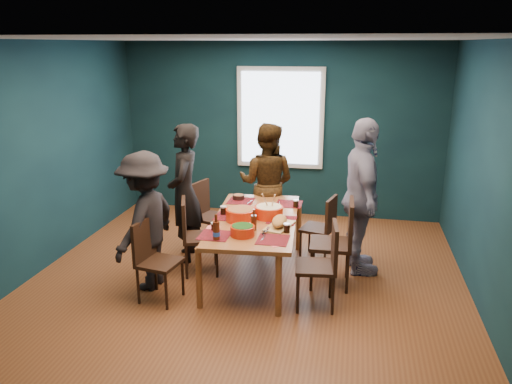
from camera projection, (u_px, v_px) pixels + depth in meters
room at (251, 161)px, 5.69m from camera, size 5.01×5.01×2.71m
dining_table at (255, 224)px, 5.78m from camera, size 1.09×1.95×0.72m
chair_left_far at (206, 210)px, 6.63m from camera, size 0.52×0.52×0.91m
chair_left_mid at (193, 231)px, 5.88m from camera, size 0.52×0.52×0.92m
chair_left_near at (152, 254)px, 5.28m from camera, size 0.46×0.46×0.88m
chair_right_far at (324, 223)px, 6.26m from camera, size 0.46×0.46×0.83m
chair_right_mid at (340, 237)px, 5.55m from camera, size 0.47×0.47×1.01m
chair_right_near at (324, 259)px, 5.11m from camera, size 0.46×0.46×0.91m
person_far_left at (185, 193)px, 6.20m from camera, size 0.52×0.70×1.73m
person_back at (267, 183)px, 6.81m from camera, size 0.85×0.69×1.65m
person_right at (362, 197)px, 5.82m from camera, size 0.67×1.16×1.86m
person_near_left at (145, 221)px, 5.48m from camera, size 0.72×1.08×1.56m
bowl_salad at (240, 214)px, 5.68m from camera, size 0.34×0.34×0.14m
bowl_dumpling at (269, 211)px, 5.77m from camera, size 0.33×0.33×0.31m
bowl_herbs at (242, 230)px, 5.23m from camera, size 0.26×0.26×0.11m
cutting_board at (279, 222)px, 5.48m from camera, size 0.33×0.56×0.12m
small_bowl at (239, 197)px, 6.45m from camera, size 0.15×0.15×0.06m
beer_bottle_a at (216, 231)px, 5.10m from camera, size 0.07×0.07×0.27m
beer_bottle_b at (254, 222)px, 5.37m from camera, size 0.06×0.06×0.24m
cola_glass_a at (214, 226)px, 5.38m from camera, size 0.06×0.06×0.09m
cola_glass_b at (287, 227)px, 5.32m from camera, size 0.07×0.07×0.10m
cola_glass_c at (296, 203)px, 6.13m from camera, size 0.07×0.07×0.10m
cola_glass_d at (223, 210)px, 5.88m from camera, size 0.07×0.07×0.10m
napkin_a at (287, 219)px, 5.72m from camera, size 0.17×0.17×0.00m
napkin_b at (213, 228)px, 5.45m from camera, size 0.15×0.15×0.00m
napkin_c at (276, 244)px, 5.01m from camera, size 0.18×0.18×0.00m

